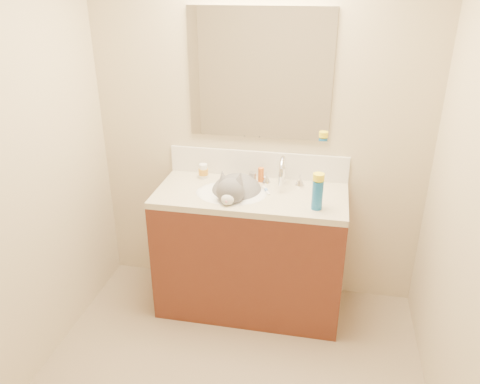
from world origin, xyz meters
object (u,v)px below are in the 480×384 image
at_px(basin, 231,203).
at_px(amber_bottle, 261,175).
at_px(cat, 236,193).
at_px(vanity_cabinet, 250,254).
at_px(faucet, 282,174).
at_px(spray_can, 317,195).
at_px(pill_bottle, 203,171).
at_px(silver_jar, 252,177).

bearing_deg(basin, amber_bottle, 54.31).
xyz_separation_m(cat, amber_bottle, (0.13, 0.18, 0.06)).
xyz_separation_m(vanity_cabinet, faucet, (0.18, 0.14, 0.54)).
bearing_deg(amber_bottle, basin, -125.69).
relative_size(vanity_cabinet, faucet, 4.29).
distance_m(vanity_cabinet, spray_can, 0.69).
xyz_separation_m(basin, amber_bottle, (0.15, 0.21, 0.12)).
distance_m(pill_bottle, spray_can, 0.83).
bearing_deg(amber_bottle, vanity_cabinet, -100.51).
bearing_deg(vanity_cabinet, silver_jar, 97.03).
height_order(vanity_cabinet, pill_bottle, pill_bottle).
relative_size(basin, faucet, 1.61).
relative_size(pill_bottle, spray_can, 0.57).
bearing_deg(basin, silver_jar, 66.10).
height_order(vanity_cabinet, silver_jar, silver_jar).
height_order(amber_bottle, spray_can, spray_can).
bearing_deg(spray_can, pill_bottle, 157.66).
bearing_deg(amber_bottle, silver_jar, 176.38).
bearing_deg(amber_bottle, pill_bottle, -177.34).
xyz_separation_m(basin, silver_jar, (0.10, 0.22, 0.10)).
height_order(silver_jar, spray_can, spray_can).
bearing_deg(basin, pill_bottle, 139.79).
bearing_deg(silver_jar, amber_bottle, -3.62).
xyz_separation_m(vanity_cabinet, silver_jar, (-0.02, 0.19, 0.48)).
height_order(vanity_cabinet, spray_can, spray_can).
distance_m(basin, spray_can, 0.57).
relative_size(vanity_cabinet, silver_jar, 21.33).
xyz_separation_m(basin, pill_bottle, (-0.23, 0.20, 0.12)).
relative_size(vanity_cabinet, amber_bottle, 12.61).
bearing_deg(amber_bottle, spray_can, -41.26).
relative_size(faucet, cat, 0.60).
bearing_deg(basin, cat, 53.78).
distance_m(faucet, cat, 0.33).
height_order(basin, pill_bottle, pill_bottle).
xyz_separation_m(faucet, spray_can, (0.23, -0.29, 0.00)).
relative_size(basin, pill_bottle, 4.53).
relative_size(faucet, pill_bottle, 2.82).
bearing_deg(vanity_cabinet, faucet, 37.29).
distance_m(faucet, amber_bottle, 0.16).
height_order(cat, pill_bottle, cat).
xyz_separation_m(amber_bottle, spray_can, (0.38, -0.33, 0.04)).
height_order(vanity_cabinet, basin, basin).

